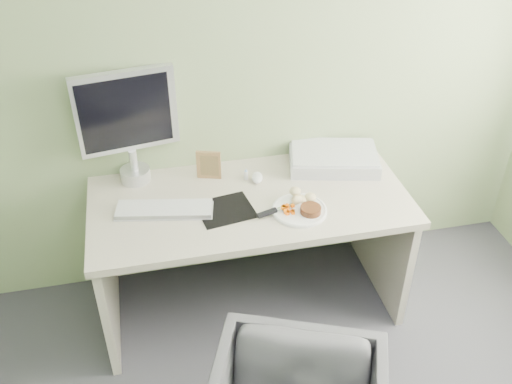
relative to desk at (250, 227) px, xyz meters
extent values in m
plane|color=gray|center=(0.00, 0.38, 0.80)|extent=(3.50, 0.00, 3.50)
cube|color=beige|center=(0.00, 0.00, 0.16)|extent=(1.60, 0.75, 0.04)
cube|color=#BEB3A2|center=(-0.76, 0.00, -0.20)|extent=(0.04, 0.70, 0.69)
cube|color=#BEB3A2|center=(0.76, 0.00, -0.20)|extent=(0.04, 0.70, 0.69)
cylinder|color=white|center=(0.21, -0.15, 0.19)|extent=(0.27, 0.27, 0.01)
cylinder|color=black|center=(0.26, -0.19, 0.21)|extent=(0.13, 0.13, 0.03)
ellipsoid|color=tan|center=(0.24, -0.09, 0.23)|extent=(0.11, 0.08, 0.06)
cube|color=#F06305|center=(0.16, -0.16, 0.22)|extent=(0.07, 0.07, 0.04)
cube|color=silver|center=(0.18, -0.13, 0.21)|extent=(0.16, 0.07, 0.01)
cube|color=black|center=(0.05, -0.17, 0.21)|extent=(0.11, 0.05, 0.02)
cube|color=black|center=(-0.14, -0.07, 0.18)|extent=(0.30, 0.27, 0.00)
cube|color=white|center=(-0.43, -0.02, 0.20)|extent=(0.48, 0.22, 0.02)
ellipsoid|color=white|center=(0.07, 0.15, 0.20)|extent=(0.08, 0.11, 0.04)
cube|color=#9A6A48|center=(-0.17, 0.23, 0.26)|extent=(0.13, 0.05, 0.16)
cylinder|color=white|center=(0.02, 0.18, 0.21)|extent=(0.02, 0.02, 0.05)
cone|color=#92B7EB|center=(0.02, 0.18, 0.24)|extent=(0.02, 0.02, 0.02)
cube|color=#AFB0B6|center=(0.51, 0.21, 0.22)|extent=(0.53, 0.41, 0.07)
cylinder|color=silver|center=(-0.55, 0.29, 0.22)|extent=(0.16, 0.16, 0.07)
cylinder|color=silver|center=(-0.55, 0.29, 0.30)|extent=(0.04, 0.04, 0.11)
cube|color=silver|center=(-0.55, 0.32, 0.57)|extent=(0.50, 0.13, 0.42)
cube|color=black|center=(-0.55, 0.30, 0.57)|extent=(0.44, 0.08, 0.37)
camera|label=1|loc=(-0.47, -2.27, 1.86)|focal=40.00mm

